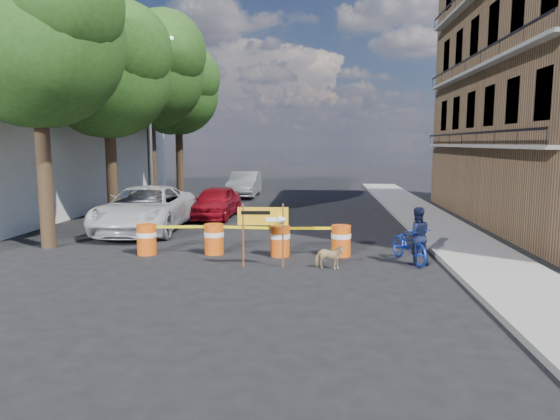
% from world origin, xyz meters
% --- Properties ---
extents(ground, '(120.00, 120.00, 0.00)m').
position_xyz_m(ground, '(0.00, 0.00, 0.00)').
color(ground, black).
rests_on(ground, ground).
extents(sidewalk_east, '(2.40, 40.00, 0.15)m').
position_xyz_m(sidewalk_east, '(6.20, 6.00, 0.07)').
color(sidewalk_east, gray).
rests_on(sidewalk_east, ground).
extents(white_building, '(8.00, 22.00, 6.00)m').
position_xyz_m(white_building, '(-13.00, 10.00, 3.00)').
color(white_building, silver).
rests_on(white_building, ground).
extents(tree_near, '(5.46, 5.20, 9.15)m').
position_xyz_m(tree_near, '(-6.73, 2.00, 6.36)').
color(tree_near, '#332316').
rests_on(tree_near, ground).
extents(tree_mid_a, '(5.25, 5.00, 8.68)m').
position_xyz_m(tree_mid_a, '(-6.74, 7.00, 6.01)').
color(tree_mid_a, '#332316').
rests_on(tree_mid_a, ground).
extents(tree_mid_b, '(5.67, 5.40, 9.62)m').
position_xyz_m(tree_mid_b, '(-6.73, 12.00, 6.71)').
color(tree_mid_b, '#332316').
rests_on(tree_mid_b, ground).
extents(tree_far, '(5.04, 4.80, 8.84)m').
position_xyz_m(tree_far, '(-6.74, 17.00, 6.22)').
color(tree_far, '#332316').
rests_on(tree_far, ground).
extents(streetlamp, '(1.25, 0.18, 8.00)m').
position_xyz_m(streetlamp, '(-5.93, 9.50, 4.38)').
color(streetlamp, gray).
rests_on(streetlamp, ground).
extents(barrel_far_left, '(0.58, 0.58, 0.90)m').
position_xyz_m(barrel_far_left, '(-3.39, 1.29, 0.47)').
color(barrel_far_left, red).
rests_on(barrel_far_left, ground).
extents(barrel_mid_left, '(0.58, 0.58, 0.90)m').
position_xyz_m(barrel_mid_left, '(-1.42, 1.50, 0.47)').
color(barrel_mid_left, red).
rests_on(barrel_mid_left, ground).
extents(barrel_mid_right, '(0.58, 0.58, 0.90)m').
position_xyz_m(barrel_mid_right, '(0.55, 1.38, 0.47)').
color(barrel_mid_right, red).
rests_on(barrel_mid_right, ground).
extents(barrel_far_right, '(0.58, 0.58, 0.90)m').
position_xyz_m(barrel_far_right, '(2.31, 1.54, 0.47)').
color(barrel_far_right, red).
rests_on(barrel_far_right, ground).
extents(detour_sign, '(1.32, 0.26, 1.70)m').
position_xyz_m(detour_sign, '(0.36, 0.01, 1.24)').
color(detour_sign, '#592D19').
rests_on(detour_sign, ground).
extents(pedestrian, '(0.81, 0.66, 1.57)m').
position_xyz_m(pedestrian, '(4.28, 0.66, 0.78)').
color(pedestrian, black).
rests_on(pedestrian, ground).
extents(bicycle, '(0.93, 1.15, 1.89)m').
position_xyz_m(bicycle, '(4.15, 0.93, 0.95)').
color(bicycle, '#1632B6').
rests_on(bicycle, ground).
extents(dog, '(0.81, 0.47, 0.65)m').
position_xyz_m(dog, '(1.94, -0.01, 0.32)').
color(dog, tan).
rests_on(dog, ground).
extents(suv_white, '(2.92, 6.03, 1.65)m').
position_xyz_m(suv_white, '(-4.80, 5.19, 0.83)').
color(suv_white, silver).
rests_on(suv_white, ground).
extents(sedan_red, '(1.85, 4.20, 1.40)m').
position_xyz_m(sedan_red, '(-2.86, 8.63, 0.70)').
color(sedan_red, maroon).
rests_on(sedan_red, ground).
extents(sedan_silver, '(1.63, 4.66, 1.54)m').
position_xyz_m(sedan_silver, '(-2.90, 17.44, 0.77)').
color(sedan_silver, '#A2A6A9').
rests_on(sedan_silver, ground).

